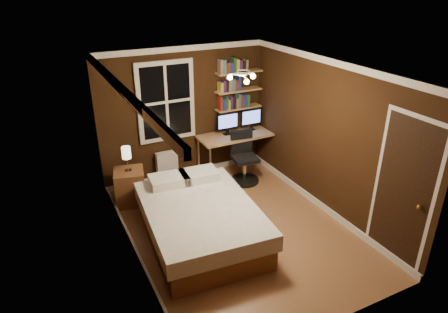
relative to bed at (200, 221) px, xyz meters
name	(u,v)px	position (x,y,z in m)	size (l,w,h in m)	color
floor	(237,229)	(0.60, -0.04, -0.31)	(4.20, 4.20, 0.00)	#98633C
wall_back	(184,114)	(0.60, 2.06, 0.94)	(3.20, 0.04, 2.50)	black
wall_left	(127,180)	(-1.00, -0.04, 0.94)	(0.04, 4.20, 2.50)	black
wall_right	(326,138)	(2.20, -0.04, 0.94)	(0.04, 4.20, 2.50)	black
ceiling	(240,69)	(0.60, -0.04, 2.19)	(3.20, 4.20, 0.02)	white
window	(166,102)	(0.25, 2.03, 1.24)	(1.06, 0.06, 1.46)	silver
door	(402,194)	(2.19, -1.59, 0.72)	(0.03, 0.82, 2.05)	black
door_knob	(419,207)	(2.15, -1.89, 0.69)	(0.06, 0.06, 0.06)	gold
ceiling_fixture	(243,78)	(0.60, -0.14, 2.09)	(0.44, 0.44, 0.18)	beige
bookshelf_lower	(238,108)	(1.68, 1.94, 0.94)	(0.92, 0.22, 0.03)	tan
books_row_lower	(239,101)	(1.68, 1.94, 1.07)	(0.66, 0.16, 0.23)	maroon
bookshelf_middle	(239,90)	(1.68, 1.94, 1.29)	(0.92, 0.22, 0.03)	tan
books_row_middle	(239,84)	(1.68, 1.94, 1.42)	(0.42, 0.16, 0.23)	navy
bookshelf_upper	(239,72)	(1.68, 1.94, 1.64)	(0.92, 0.22, 0.03)	tan
books_row_upper	(239,65)	(1.68, 1.94, 1.77)	(0.54, 0.16, 0.23)	#285625
bed	(200,221)	(0.00, 0.00, 0.00)	(1.71, 2.26, 0.72)	brown
nightstand	(130,187)	(-0.66, 1.49, 0.00)	(0.49, 0.49, 0.62)	brown
bedside_lamp	(127,159)	(-0.66, 1.49, 0.52)	(0.15, 0.15, 0.43)	beige
radiator	(167,167)	(0.17, 1.95, -0.01)	(0.40, 0.14, 0.60)	silver
desk	(241,136)	(1.62, 1.73, 0.43)	(1.69, 0.63, 0.80)	tan
monitor_left	(228,124)	(1.38, 1.81, 0.70)	(0.44, 0.12, 0.42)	black
monitor_right	(251,120)	(1.89, 1.81, 0.70)	(0.44, 0.12, 0.42)	black
desk_lamp	(274,119)	(2.31, 1.62, 0.71)	(0.14, 0.32, 0.44)	silver
office_chair	(244,163)	(1.48, 1.32, 0.06)	(0.54, 0.54, 0.99)	black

